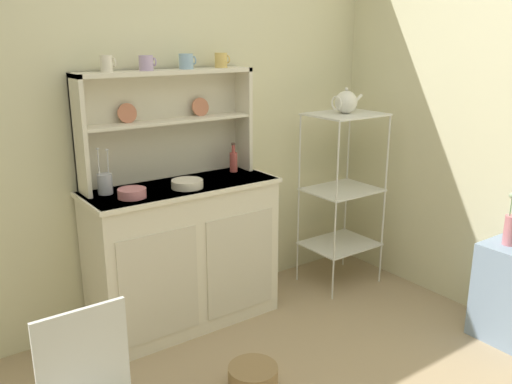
{
  "coord_description": "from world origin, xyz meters",
  "views": [
    {
      "loc": [
        -1.36,
        -1.3,
        1.69
      ],
      "look_at": [
        0.38,
        1.12,
        0.83
      ],
      "focal_mm": 37.94,
      "sensor_mm": 36.0,
      "label": 1
    }
  ],
  "objects_px": {
    "flower_vase": "(511,226)",
    "bakers_rack": "(342,182)",
    "bowl_mixing_large": "(132,193)",
    "cup_cream_0": "(107,64)",
    "hutch_cabinet": "(184,253)",
    "hutch_shelf_unit": "(165,116)",
    "porcelain_teapot": "(346,102)",
    "utensil_jar": "(105,183)",
    "floor_basket": "(253,380)",
    "jam_bottle": "(233,161)"
  },
  "relations": [
    {
      "from": "flower_vase",
      "to": "bakers_rack",
      "type": "bearing_deg",
      "value": 103.19
    },
    {
      "from": "bowl_mixing_large",
      "to": "flower_vase",
      "type": "distance_m",
      "value": 2.08
    },
    {
      "from": "cup_cream_0",
      "to": "flower_vase",
      "type": "distance_m",
      "value": 2.36
    },
    {
      "from": "bowl_mixing_large",
      "to": "hutch_cabinet",
      "type": "bearing_deg",
      "value": 12.56
    },
    {
      "from": "hutch_shelf_unit",
      "to": "porcelain_teapot",
      "type": "bearing_deg",
      "value": -14.38
    },
    {
      "from": "hutch_cabinet",
      "to": "hutch_shelf_unit",
      "type": "bearing_deg",
      "value": 90.0
    },
    {
      "from": "hutch_shelf_unit",
      "to": "cup_cream_0",
      "type": "bearing_deg",
      "value": -173.1
    },
    {
      "from": "bowl_mixing_large",
      "to": "utensil_jar",
      "type": "distance_m",
      "value": 0.18
    },
    {
      "from": "floor_basket",
      "to": "flower_vase",
      "type": "xyz_separation_m",
      "value": [
        1.47,
        -0.4,
        0.6
      ]
    },
    {
      "from": "hutch_shelf_unit",
      "to": "porcelain_teapot",
      "type": "relative_size",
      "value": 4.42
    },
    {
      "from": "bowl_mixing_large",
      "to": "jam_bottle",
      "type": "relative_size",
      "value": 0.82
    },
    {
      "from": "cup_cream_0",
      "to": "porcelain_teapot",
      "type": "height_order",
      "value": "cup_cream_0"
    },
    {
      "from": "hutch_cabinet",
      "to": "utensil_jar",
      "type": "bearing_deg",
      "value": 169.4
    },
    {
      "from": "bakers_rack",
      "to": "jam_bottle",
      "type": "xyz_separation_m",
      "value": [
        -0.74,
        0.22,
        0.21
      ]
    },
    {
      "from": "hutch_shelf_unit",
      "to": "hutch_cabinet",
      "type": "bearing_deg",
      "value": -90.0
    },
    {
      "from": "jam_bottle",
      "to": "flower_vase",
      "type": "relative_size",
      "value": 0.6
    },
    {
      "from": "hutch_shelf_unit",
      "to": "cup_cream_0",
      "type": "xyz_separation_m",
      "value": [
        -0.34,
        -0.04,
        0.31
      ]
    },
    {
      "from": "floor_basket",
      "to": "flower_vase",
      "type": "distance_m",
      "value": 1.64
    },
    {
      "from": "hutch_shelf_unit",
      "to": "bakers_rack",
      "type": "xyz_separation_m",
      "value": [
        1.16,
        -0.3,
        -0.51
      ]
    },
    {
      "from": "jam_bottle",
      "to": "utensil_jar",
      "type": "relative_size",
      "value": 0.72
    },
    {
      "from": "hutch_shelf_unit",
      "to": "flower_vase",
      "type": "bearing_deg",
      "value": -44.15
    },
    {
      "from": "hutch_shelf_unit",
      "to": "utensil_jar",
      "type": "relative_size",
      "value": 4.15
    },
    {
      "from": "jam_bottle",
      "to": "porcelain_teapot",
      "type": "bearing_deg",
      "value": -16.51
    },
    {
      "from": "bowl_mixing_large",
      "to": "bakers_rack",
      "type": "bearing_deg",
      "value": -2.28
    },
    {
      "from": "flower_vase",
      "to": "utensil_jar",
      "type": "bearing_deg",
      "value": 144.93
    },
    {
      "from": "utensil_jar",
      "to": "bowl_mixing_large",
      "type": "bearing_deg",
      "value": -59.9
    },
    {
      "from": "floor_basket",
      "to": "bowl_mixing_large",
      "type": "distance_m",
      "value": 1.13
    },
    {
      "from": "jam_bottle",
      "to": "hutch_shelf_unit",
      "type": "bearing_deg",
      "value": 169.51
    },
    {
      "from": "cup_cream_0",
      "to": "bowl_mixing_large",
      "type": "distance_m",
      "value": 0.69
    },
    {
      "from": "porcelain_teapot",
      "to": "flower_vase",
      "type": "height_order",
      "value": "porcelain_teapot"
    },
    {
      "from": "floor_basket",
      "to": "hutch_shelf_unit",
      "type": "bearing_deg",
      "value": 85.99
    },
    {
      "from": "hutch_cabinet",
      "to": "hutch_shelf_unit",
      "type": "xyz_separation_m",
      "value": [
        0.0,
        0.16,
        0.8
      ]
    },
    {
      "from": "cup_cream_0",
      "to": "jam_bottle",
      "type": "bearing_deg",
      "value": -2.72
    },
    {
      "from": "floor_basket",
      "to": "porcelain_teapot",
      "type": "relative_size",
      "value": 1.03
    },
    {
      "from": "flower_vase",
      "to": "hutch_cabinet",
      "type": "bearing_deg",
      "value": 139.48
    },
    {
      "from": "bakers_rack",
      "to": "flower_vase",
      "type": "bearing_deg",
      "value": -76.81
    },
    {
      "from": "cup_cream_0",
      "to": "hutch_shelf_unit",
      "type": "bearing_deg",
      "value": 6.9
    },
    {
      "from": "jam_bottle",
      "to": "bowl_mixing_large",
      "type": "bearing_deg",
      "value": -167.92
    },
    {
      "from": "hutch_cabinet",
      "to": "porcelain_teapot",
      "type": "distance_m",
      "value": 1.43
    },
    {
      "from": "jam_bottle",
      "to": "flower_vase",
      "type": "height_order",
      "value": "jam_bottle"
    },
    {
      "from": "hutch_cabinet",
      "to": "cup_cream_0",
      "type": "relative_size",
      "value": 13.02
    },
    {
      "from": "hutch_shelf_unit",
      "to": "flower_vase",
      "type": "distance_m",
      "value": 2.04
    },
    {
      "from": "hutch_cabinet",
      "to": "jam_bottle",
      "type": "bearing_deg",
      "value": 11.7
    },
    {
      "from": "hutch_shelf_unit",
      "to": "bakers_rack",
      "type": "bearing_deg",
      "value": -14.36
    },
    {
      "from": "bowl_mixing_large",
      "to": "utensil_jar",
      "type": "height_order",
      "value": "utensil_jar"
    },
    {
      "from": "bakers_rack",
      "to": "cup_cream_0",
      "type": "height_order",
      "value": "cup_cream_0"
    },
    {
      "from": "bakers_rack",
      "to": "porcelain_teapot",
      "type": "height_order",
      "value": "porcelain_teapot"
    },
    {
      "from": "cup_cream_0",
      "to": "bowl_mixing_large",
      "type": "height_order",
      "value": "cup_cream_0"
    },
    {
      "from": "cup_cream_0",
      "to": "jam_bottle",
      "type": "xyz_separation_m",
      "value": [
        0.76,
        -0.04,
        -0.61
      ]
    },
    {
      "from": "floor_basket",
      "to": "flower_vase",
      "type": "relative_size",
      "value": 0.81
    }
  ]
}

